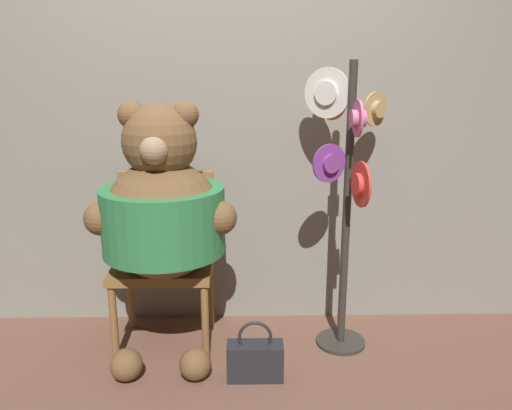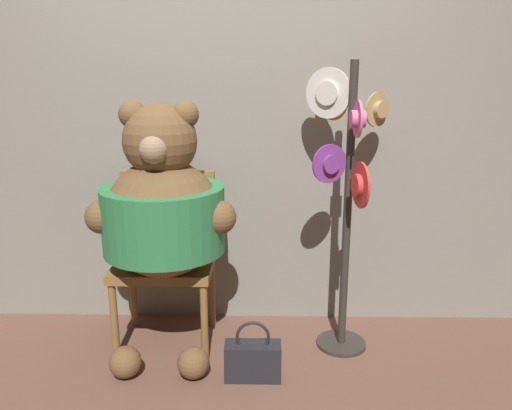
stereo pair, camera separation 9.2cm
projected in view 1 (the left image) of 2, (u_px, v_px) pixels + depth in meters
The scene contains 6 objects.
ground_plane at pixel (225, 361), 2.70m from camera, with size 14.00×14.00×0.00m, color brown.
wall_back at pixel (226, 111), 2.91m from camera, with size 8.00×0.10×2.59m.
chair at pixel (165, 250), 2.82m from camera, with size 0.54×0.45×0.97m.
teddy_bear at pixel (163, 212), 2.60m from camera, with size 0.78×0.69×1.38m.
hat_display_rack at pixel (345, 179), 2.63m from camera, with size 0.45×0.52×1.57m.
handbag_on_ground at pixel (255, 359), 2.52m from camera, with size 0.28×0.12×0.32m.
Camera 1 is at (0.12, -2.39, 1.51)m, focal length 35.00 mm.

